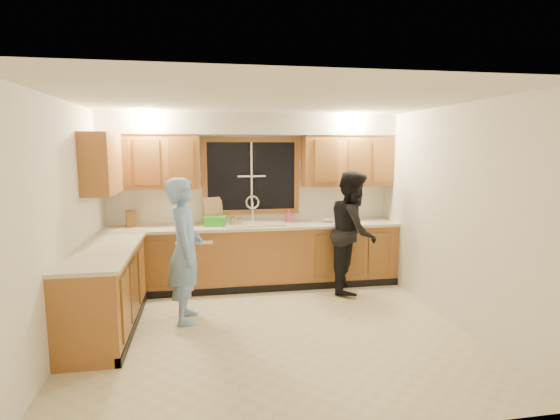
# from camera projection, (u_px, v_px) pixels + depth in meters

# --- Properties ---
(floor) EXTENTS (4.20, 4.20, 0.00)m
(floor) POSITION_uv_depth(u_px,v_px,m) (271.00, 330.00, 4.86)
(floor) COLOR beige
(floor) RESTS_ON ground
(ceiling) EXTENTS (4.20, 4.20, 0.00)m
(ceiling) POSITION_uv_depth(u_px,v_px,m) (271.00, 100.00, 4.51)
(ceiling) COLOR white
(wall_back) EXTENTS (4.20, 0.00, 4.20)m
(wall_back) POSITION_uv_depth(u_px,v_px,m) (252.00, 199.00, 6.53)
(wall_back) COLOR white
(wall_back) RESTS_ON ground
(wall_left) EXTENTS (0.00, 3.80, 3.80)m
(wall_left) POSITION_uv_depth(u_px,v_px,m) (62.00, 226.00, 4.32)
(wall_left) COLOR white
(wall_left) RESTS_ON ground
(wall_right) EXTENTS (0.00, 3.80, 3.80)m
(wall_right) POSITION_uv_depth(u_px,v_px,m) (450.00, 215.00, 5.04)
(wall_right) COLOR white
(wall_right) RESTS_ON ground
(base_cabinets_back) EXTENTS (4.20, 0.60, 0.88)m
(base_cabinets_back) POSITION_uv_depth(u_px,v_px,m) (254.00, 257.00, 6.35)
(base_cabinets_back) COLOR #A4662F
(base_cabinets_back) RESTS_ON ground
(base_cabinets_left) EXTENTS (0.60, 1.90, 0.88)m
(base_cabinets_left) POSITION_uv_depth(u_px,v_px,m) (106.00, 291.00, 4.83)
(base_cabinets_left) COLOR #A4662F
(base_cabinets_left) RESTS_ON ground
(countertop_back) EXTENTS (4.20, 0.63, 0.04)m
(countertop_back) POSITION_uv_depth(u_px,v_px,m) (254.00, 226.00, 6.28)
(countertop_back) COLOR beige
(countertop_back) RESTS_ON base_cabinets_back
(countertop_left) EXTENTS (0.63, 1.90, 0.04)m
(countertop_left) POSITION_uv_depth(u_px,v_px,m) (105.00, 251.00, 4.76)
(countertop_left) COLOR beige
(countertop_left) RESTS_ON base_cabinets_left
(upper_cabinets_left) EXTENTS (1.35, 0.33, 0.75)m
(upper_cabinets_left) POSITION_uv_depth(u_px,v_px,m) (150.00, 162.00, 6.05)
(upper_cabinets_left) COLOR #A4662F
(upper_cabinets_left) RESTS_ON wall_back
(upper_cabinets_right) EXTENTS (1.35, 0.33, 0.75)m
(upper_cabinets_right) POSITION_uv_depth(u_px,v_px,m) (347.00, 161.00, 6.54)
(upper_cabinets_right) COLOR #A4662F
(upper_cabinets_right) RESTS_ON wall_back
(upper_cabinets_return) EXTENTS (0.33, 0.90, 0.75)m
(upper_cabinets_return) POSITION_uv_depth(u_px,v_px,m) (102.00, 163.00, 5.36)
(upper_cabinets_return) COLOR #A4662F
(upper_cabinets_return) RESTS_ON wall_left
(soffit) EXTENTS (4.20, 0.35, 0.30)m
(soffit) POSITION_uv_depth(u_px,v_px,m) (252.00, 124.00, 6.21)
(soffit) COLOR beige
(soffit) RESTS_ON wall_back
(window_frame) EXTENTS (1.44, 0.03, 1.14)m
(window_frame) POSITION_uv_depth(u_px,v_px,m) (252.00, 176.00, 6.48)
(window_frame) COLOR black
(window_frame) RESTS_ON wall_back
(sink) EXTENTS (0.86, 0.52, 0.57)m
(sink) POSITION_uv_depth(u_px,v_px,m) (254.00, 228.00, 6.30)
(sink) COLOR silver
(sink) RESTS_ON countertop_back
(dishwasher) EXTENTS (0.60, 0.56, 0.82)m
(dishwasher) POSITION_uv_depth(u_px,v_px,m) (195.00, 262.00, 6.20)
(dishwasher) COLOR white
(dishwasher) RESTS_ON floor
(stove) EXTENTS (0.58, 0.75, 0.90)m
(stove) POSITION_uv_depth(u_px,v_px,m) (93.00, 309.00, 4.27)
(stove) COLOR white
(stove) RESTS_ON floor
(man) EXTENTS (0.41, 0.62, 1.68)m
(man) POSITION_uv_depth(u_px,v_px,m) (185.00, 250.00, 5.03)
(man) COLOR #74A0DC
(man) RESTS_ON floor
(woman) EXTENTS (0.92, 1.02, 1.71)m
(woman) POSITION_uv_depth(u_px,v_px,m) (353.00, 232.00, 6.12)
(woman) COLOR black
(woman) RESTS_ON floor
(knife_block) EXTENTS (0.15, 0.14, 0.23)m
(knife_block) POSITION_uv_depth(u_px,v_px,m) (131.00, 219.00, 6.08)
(knife_block) COLOR brown
(knife_block) RESTS_ON countertop_back
(cutting_board) EXTENTS (0.30, 0.20, 0.38)m
(cutting_board) POSITION_uv_depth(u_px,v_px,m) (213.00, 210.00, 6.38)
(cutting_board) COLOR tan
(cutting_board) RESTS_ON countertop_back
(dish_crate) EXTENTS (0.33, 0.31, 0.14)m
(dish_crate) POSITION_uv_depth(u_px,v_px,m) (215.00, 221.00, 6.21)
(dish_crate) COLOR green
(dish_crate) RESTS_ON countertop_back
(soap_bottle) EXTENTS (0.10, 0.10, 0.18)m
(soap_bottle) POSITION_uv_depth(u_px,v_px,m) (289.00, 215.00, 6.56)
(soap_bottle) COLOR pink
(soap_bottle) RESTS_ON countertop_back
(bowl) EXTENTS (0.23, 0.23, 0.05)m
(bowl) POSITION_uv_depth(u_px,v_px,m) (328.00, 220.00, 6.52)
(bowl) COLOR silver
(bowl) RESTS_ON countertop_back
(can_left) EXTENTS (0.09, 0.09, 0.12)m
(can_left) POSITION_uv_depth(u_px,v_px,m) (232.00, 222.00, 6.13)
(can_left) COLOR #BAAA8F
(can_left) RESTS_ON countertop_back
(can_right) EXTENTS (0.08, 0.08, 0.12)m
(can_right) POSITION_uv_depth(u_px,v_px,m) (240.00, 222.00, 6.12)
(can_right) COLOR #BAAA8F
(can_right) RESTS_ON countertop_back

